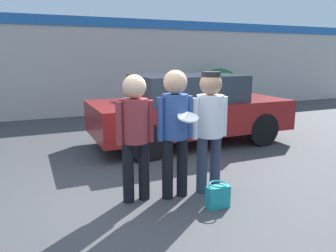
% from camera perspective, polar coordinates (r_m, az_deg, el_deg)
% --- Properties ---
extents(ground_plane, '(56.00, 56.00, 0.00)m').
position_cam_1_polar(ground_plane, '(4.59, -2.52, -12.59)').
color(ground_plane, '#3F3F42').
extents(storefront_building, '(24.00, 0.22, 3.11)m').
position_cam_1_polar(storefront_building, '(10.91, -15.93, 9.92)').
color(storefront_building, beige).
rests_on(storefront_building, ground).
extents(person_left, '(0.51, 0.34, 1.69)m').
position_cam_1_polar(person_left, '(4.26, -5.73, -0.35)').
color(person_left, black).
rests_on(person_left, ground).
extents(person_middle_with_frisbee, '(0.51, 0.55, 1.74)m').
position_cam_1_polar(person_middle_with_frisbee, '(4.34, 1.26, 0.50)').
color(person_middle_with_frisbee, black).
rests_on(person_middle_with_frisbee, ground).
extents(person_right, '(0.55, 0.38, 1.71)m').
position_cam_1_polar(person_right, '(4.57, 7.29, 0.93)').
color(person_right, '#2D3347').
rests_on(person_right, ground).
extents(parked_car_near, '(4.30, 1.91, 1.52)m').
position_cam_1_polar(parked_car_near, '(7.26, 3.65, 3.02)').
color(parked_car_near, maroon).
rests_on(parked_car_near, ground).
extents(shrub, '(1.49, 1.49, 1.49)m').
position_cam_1_polar(shrub, '(11.74, 8.91, 6.25)').
color(shrub, '#285B2D').
rests_on(shrub, ground).
extents(handbag, '(0.30, 0.23, 0.33)m').
position_cam_1_polar(handbag, '(4.35, 8.68, -11.92)').
color(handbag, teal).
rests_on(handbag, ground).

